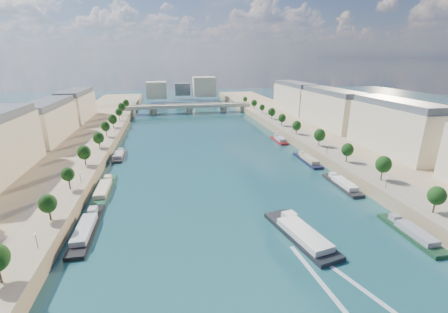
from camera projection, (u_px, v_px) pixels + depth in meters
name	position (u px, v px, depth m)	size (l,w,h in m)	color
ground	(212.00, 161.00, 147.30)	(700.00, 700.00, 0.00)	#0D2E39
quay_left	(53.00, 165.00, 133.52)	(44.00, 520.00, 5.00)	#9E8460
quay_right	(345.00, 148.00, 159.51)	(44.00, 520.00, 5.00)	#9E8460
pave_left	(88.00, 158.00, 135.43)	(14.00, 520.00, 0.10)	gray
pave_right	(320.00, 145.00, 156.00)	(14.00, 520.00, 0.10)	gray
trees_left	(92.00, 145.00, 135.96)	(4.80, 268.80, 8.26)	#382B1E
trees_right	(309.00, 130.00, 163.26)	(4.80, 268.80, 8.26)	#382B1E
lamps_left	(92.00, 159.00, 126.06)	(0.36, 200.36, 4.28)	black
lamps_right	(308.00, 138.00, 158.99)	(0.36, 200.36, 4.28)	black
buildings_left	(26.00, 130.00, 138.00)	(16.00, 226.00, 23.20)	beige
buildings_right	(357.00, 117.00, 168.67)	(16.00, 226.00, 23.20)	beige
skyline	(186.00, 88.00, 347.95)	(79.00, 42.00, 22.00)	beige
bridge	(189.00, 107.00, 273.16)	(112.00, 12.00, 8.15)	#C1B79E
tour_barge	(301.00, 234.00, 84.04)	(12.96, 27.98, 3.73)	black
wake	(331.00, 278.00, 68.85)	(12.74, 26.01, 0.04)	silver
moored_barges_left	(91.00, 220.00, 91.88)	(5.00, 159.24, 3.60)	#191F37
moored_barges_right	(353.00, 192.00, 111.05)	(5.00, 162.68, 3.60)	black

